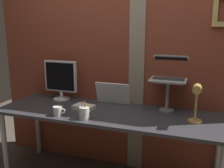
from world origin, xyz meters
TOP-DOWN VIEW (x-y plane):
  - brick_wall_back at (0.00, 0.36)m, footprint 3.02×0.16m
  - desk at (-0.09, -0.04)m, footprint 2.15×0.68m
  - monitor at (-0.72, 0.18)m, footprint 0.37×0.18m
  - laptop_stand at (0.42, 0.18)m, footprint 0.28×0.22m
  - laptop at (0.42, 0.25)m, footprint 0.34×0.28m
  - whiteboard_panel at (-0.14, 0.21)m, footprint 0.36×0.08m
  - desk_lamp at (0.69, -0.10)m, footprint 0.12×0.20m
  - pen_cup at (-0.23, -0.28)m, footprint 0.09×0.09m
  - coffee_mug at (-0.49, -0.28)m, footprint 0.12×0.08m
  - paper_clutter_stack at (-0.35, -0.04)m, footprint 0.22×0.18m

SIDE VIEW (x-z plane):
  - desk at x=-0.09m, z-range 0.30..1.04m
  - paper_clutter_stack at x=-0.35m, z-range 0.74..0.77m
  - coffee_mug at x=-0.49m, z-range 0.74..0.82m
  - pen_cup at x=-0.23m, z-range 0.71..0.87m
  - whiteboard_panel at x=-0.14m, z-range 0.73..0.96m
  - laptop_stand at x=0.42m, z-range 0.78..1.08m
  - desk_lamp at x=0.69m, z-range 0.78..1.13m
  - monitor at x=-0.72m, z-range 0.76..1.19m
  - laptop at x=0.42m, z-range 0.98..1.21m
  - brick_wall_back at x=0.00m, z-range 0.00..2.34m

